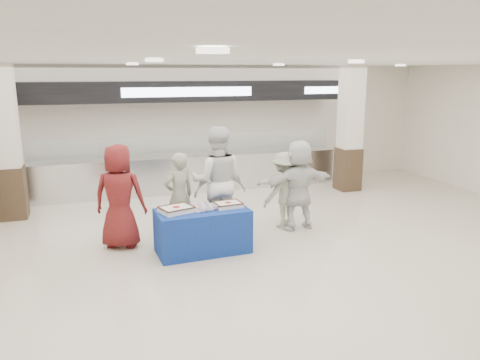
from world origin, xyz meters
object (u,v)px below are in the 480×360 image
object	(u,v)px
cupcake_tray	(204,207)
civilian_white	(299,185)
civilian_maroon	(120,196)
sheet_cake_left	(176,209)
soldier_a	(179,196)
soldier_b	(284,190)
chef_short	(220,192)
sheet_cake_right	(228,204)
chef_tall	(217,181)
display_table	(203,231)

from	to	relation	value
cupcake_tray	civilian_white	distance (m)	2.13
civilian_maroon	civilian_white	xyz separation A→B (m)	(3.38, -0.05, -0.04)
sheet_cake_left	soldier_a	world-z (taller)	soldier_a
soldier_b	cupcake_tray	bearing A→B (deg)	3.27
sheet_cake_left	chef_short	xyz separation A→B (m)	(0.95, 0.72, 0.04)
sheet_cake_left	sheet_cake_right	size ratio (longest dim) A/B	1.27
chef_short	civilian_white	xyz separation A→B (m)	(1.56, -0.09, 0.04)
soldier_a	chef_tall	xyz separation A→B (m)	(0.72, 0.02, 0.22)
display_table	sheet_cake_left	bearing A→B (deg)	175.68
chef_tall	chef_short	world-z (taller)	chef_tall
sheet_cake_left	civilian_maroon	size ratio (longest dim) A/B	0.33
civilian_maroon	cupcake_tray	bearing A→B (deg)	174.96
chef_tall	civilian_white	distance (m)	1.61
cupcake_tray	civilian_white	xyz separation A→B (m)	(2.04, 0.60, 0.10)
sheet_cake_left	civilian_white	distance (m)	2.59
soldier_b	civilian_white	xyz separation A→B (m)	(0.23, -0.16, 0.13)
display_table	soldier_b	distance (m)	2.05
sheet_cake_right	soldier_b	xyz separation A→B (m)	(1.38, 0.76, -0.04)
civilian_white	soldier_a	bearing A→B (deg)	-11.09
civilian_maroon	civilian_white	size ratio (longest dim) A/B	1.04
soldier_b	civilian_white	distance (m)	0.31
cupcake_tray	chef_short	bearing A→B (deg)	54.73
soldier_a	chef_short	distance (m)	0.76
display_table	sheet_cake_right	size ratio (longest dim) A/B	3.21
cupcake_tray	civilian_white	size ratio (longest dim) A/B	0.30
chef_tall	soldier_a	bearing A→B (deg)	16.05
sheet_cake_left	soldier_b	distance (m)	2.42
sheet_cake_left	soldier_b	bearing A→B (deg)	19.05
sheet_cake_right	chef_tall	bearing A→B (deg)	88.72
civilian_maroon	chef_tall	size ratio (longest dim) A/B	0.89
sheet_cake_right	cupcake_tray	world-z (taller)	sheet_cake_right
chef_short	soldier_b	world-z (taller)	chef_short
sheet_cake_left	civilian_maroon	distance (m)	1.11
civilian_maroon	chef_short	distance (m)	1.82
sheet_cake_left	chef_short	world-z (taller)	chef_short
cupcake_tray	soldier_b	distance (m)	1.96
display_table	chef_short	xyz separation A→B (m)	(0.52, 0.73, 0.47)
soldier_b	sheet_cake_right	bearing A→B (deg)	9.49
chef_short	soldier_a	bearing A→B (deg)	-7.84
cupcake_tray	chef_short	xyz separation A→B (m)	(0.48, 0.68, 0.06)
chef_short	sheet_cake_right	bearing A→B (deg)	84.02
sheet_cake_left	soldier_b	size ratio (longest dim) A/B	0.41
cupcake_tray	soldier_b	xyz separation A→B (m)	(1.81, 0.75, -0.03)
display_table	cupcake_tray	bearing A→B (deg)	48.48
chef_tall	soldier_b	distance (m)	1.39
soldier_a	chef_tall	size ratio (longest dim) A/B	0.78
cupcake_tray	chef_short	world-z (taller)	chef_short
chef_tall	civilian_maroon	bearing A→B (deg)	18.80
display_table	soldier_a	world-z (taller)	soldier_a
chef_short	cupcake_tray	bearing A→B (deg)	52.95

